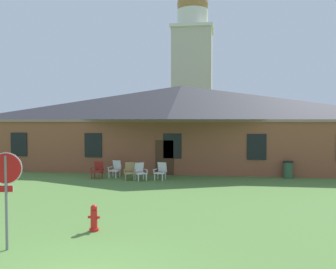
{
  "coord_description": "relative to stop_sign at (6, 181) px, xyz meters",
  "views": [
    {
      "loc": [
        2.79,
        -6.4,
        3.29
      ],
      "look_at": [
        0.59,
        9.03,
        2.69
      ],
      "focal_mm": 38.58,
      "sensor_mm": 36.0,
      "label": 1
    }
  ],
  "objects": [
    {
      "name": "lawn_chair_left_end",
      "position": [
        0.42,
        11.04,
        -1.26
      ],
      "size": [
        0.73,
        0.77,
        0.96
      ],
      "color": "tan",
      "rests_on": "ground"
    },
    {
      "name": "trash_bin",
      "position": [
        9.23,
        12.79,
        -1.26
      ],
      "size": [
        0.56,
        0.56,
        0.98
      ],
      "color": "#335638",
      "rests_on": "ground"
    },
    {
      "name": "lawn_chair_middle",
      "position": [
        1.03,
        10.97,
        -1.26
      ],
      "size": [
        0.84,
        0.87,
        0.96
      ],
      "color": "white",
      "rests_on": "ground"
    },
    {
      "name": "lawn_chair_by_porch",
      "position": [
        -1.53,
        11.32,
        -1.26
      ],
      "size": [
        0.67,
        0.7,
        0.96
      ],
      "color": "maroon",
      "rests_on": "ground"
    },
    {
      "name": "lawn_chair_near_door",
      "position": [
        -0.64,
        11.87,
        -1.26
      ],
      "size": [
        0.74,
        0.78,
        0.96
      ],
      "color": "white",
      "rests_on": "ground"
    },
    {
      "name": "fire_hydrant",
      "position": [
        1.65,
        1.83,
        -1.38
      ],
      "size": [
        0.36,
        0.28,
        0.79
      ],
      "color": "red",
      "rests_on": "ground"
    },
    {
      "name": "dome_tower",
      "position": [
        1.97,
        37.0,
        7.67
      ],
      "size": [
        5.18,
        5.18,
        20.52
      ],
      "color": "#BCB29E",
      "rests_on": "ground"
    },
    {
      "name": "lawn_chair_right_end",
      "position": [
        2.14,
        11.28,
        -1.26
      ],
      "size": [
        0.73,
        0.78,
        0.96
      ],
      "color": "silver",
      "rests_on": "ground"
    },
    {
      "name": "stop_sign",
      "position": [
        0.0,
        0.0,
        0.0
      ],
      "size": [
        0.79,
        0.21,
        2.49
      ],
      "color": "slate",
      "rests_on": "ground"
    },
    {
      "name": "brick_building",
      "position": [
        2.54,
        18.08,
        1.22
      ],
      "size": [
        25.74,
        10.4,
        5.84
      ],
      "color": "brown",
      "rests_on": "ground"
    }
  ]
}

